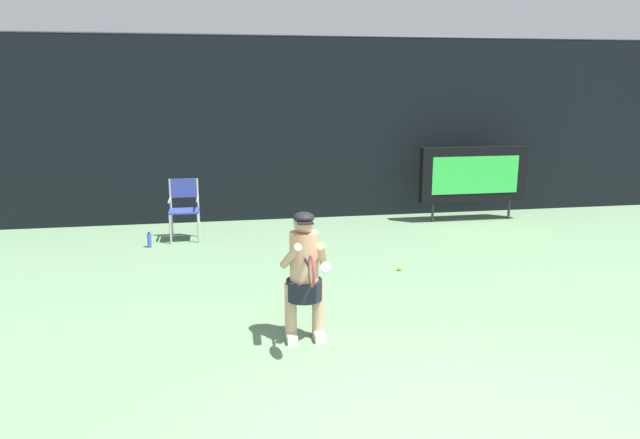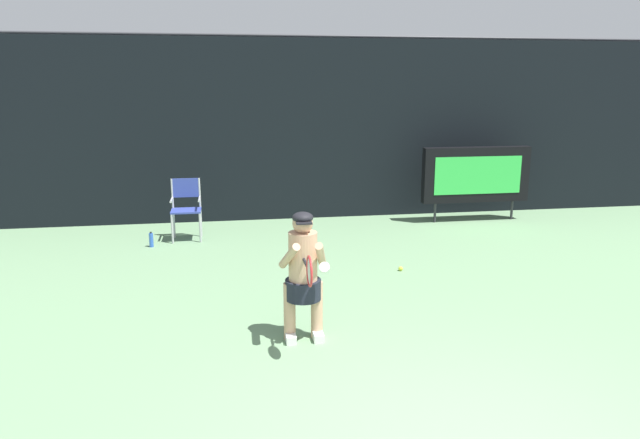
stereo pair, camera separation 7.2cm
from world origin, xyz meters
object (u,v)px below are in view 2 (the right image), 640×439
Objects in this scene: tennis_player at (303,272)px; tennis_ball_loose at (401,269)px; scoreboard at (476,175)px; water_bottle at (151,240)px; tennis_racket at (309,271)px; umpire_chair at (186,205)px.

tennis_player is 20.93× the size of tennis_ball_loose.
scoreboard is 6.37m from water_bottle.
tennis_player is 2.36× the size of tennis_racket.
scoreboard is 3.65× the size of tennis_racket.
scoreboard is at bearing 50.18° from tennis_ball_loose.
tennis_ball_loose is (1.76, 2.64, -0.92)m from tennis_racket.
water_bottle is 5.10m from tennis_racket.
scoreboard reaches higher than tennis_ball_loose.
scoreboard reaches higher than umpire_chair.
scoreboard is 32.35× the size of tennis_ball_loose.
scoreboard is at bearing 8.64° from water_bottle.
tennis_racket is (2.06, -4.59, 0.83)m from water_bottle.
scoreboard is at bearing 46.82° from tennis_racket.
water_bottle is at bearing -142.83° from umpire_chair.
umpire_chair is 4.75m from tennis_player.
water_bottle is 4.61m from tennis_player.
tennis_player is (1.49, -4.51, 0.15)m from umpire_chair.
tennis_player is 2.84m from tennis_ball_loose.
water_bottle is at bearing 108.09° from tennis_racket.
scoreboard reaches higher than water_bottle.
tennis_player is at bearing -129.62° from tennis_ball_loose.
umpire_chair is 0.76× the size of tennis_player.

